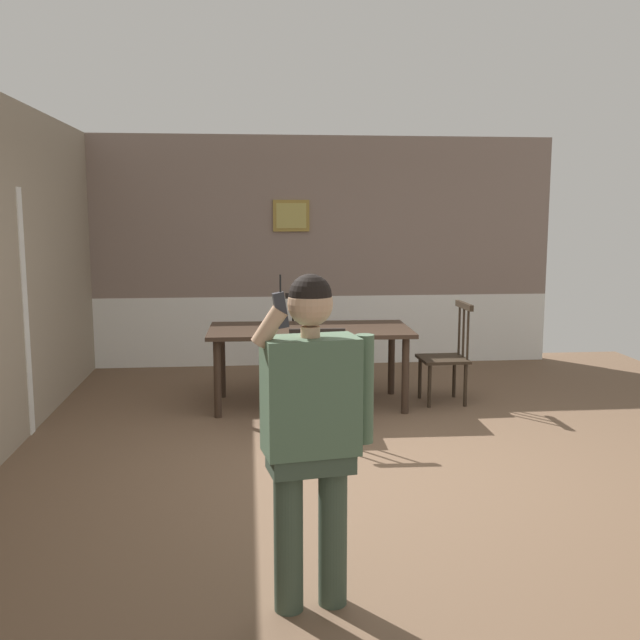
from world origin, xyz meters
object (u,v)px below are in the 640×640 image
object	(u,v)px
chair_near_window	(447,356)
person_figure	(312,421)
dining_table	(310,336)
chair_by_doorway	(305,342)
chair_at_table_head	(316,380)

from	to	relation	value
chair_near_window	person_figure	xyz separation A→B (m)	(-1.67, -3.70, 0.45)
chair_near_window	person_figure	distance (m)	4.08
dining_table	chair_by_doorway	xyz separation A→B (m)	(0.02, 0.87, -0.21)
chair_by_doorway	chair_at_table_head	world-z (taller)	chair_by_doorway
chair_near_window	chair_at_table_head	xyz separation A→B (m)	(-1.39, -0.84, -0.02)
dining_table	chair_at_table_head	xyz separation A→B (m)	(-0.02, -0.87, -0.23)
dining_table	chair_by_doorway	bearing A→B (deg)	88.73
dining_table	chair_near_window	bearing A→B (deg)	-1.11
chair_by_doorway	person_figure	size ratio (longest dim) A/B	0.62
chair_at_table_head	person_figure	size ratio (longest dim) A/B	0.58
chair_at_table_head	chair_near_window	bearing A→B (deg)	33.10
person_figure	dining_table	bearing A→B (deg)	-104.14
chair_near_window	chair_by_doorway	bearing A→B (deg)	55.09
dining_table	chair_near_window	xyz separation A→B (m)	(1.37, -0.03, -0.21)
dining_table	person_figure	world-z (taller)	person_figure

